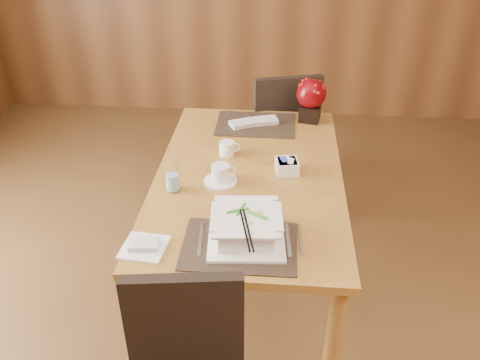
# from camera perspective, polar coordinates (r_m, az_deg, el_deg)

# --- Properties ---
(dining_table) EXTENTS (0.90, 1.50, 0.75)m
(dining_table) POSITION_cam_1_polar(r_m,az_deg,el_deg) (2.51, 1.00, -1.21)
(dining_table) COLOR #A6722E
(dining_table) RESTS_ON ground
(placemat_near) EXTENTS (0.45, 0.33, 0.01)m
(placemat_near) POSITION_cam_1_polar(r_m,az_deg,el_deg) (2.01, -0.06, -7.39)
(placemat_near) COLOR black
(placemat_near) RESTS_ON dining_table
(placemat_far) EXTENTS (0.45, 0.33, 0.01)m
(placemat_far) POSITION_cam_1_polar(r_m,az_deg,el_deg) (2.94, 1.76, 6.28)
(placemat_far) COLOR black
(placemat_far) RESTS_ON dining_table
(soup_setting) EXTENTS (0.32, 0.32, 0.12)m
(soup_setting) POSITION_cam_1_polar(r_m,az_deg,el_deg) (2.01, 0.71, -5.42)
(soup_setting) COLOR white
(soup_setting) RESTS_ON dining_table
(coffee_cup) EXTENTS (0.16, 0.16, 0.09)m
(coffee_cup) POSITION_cam_1_polar(r_m,az_deg,el_deg) (2.38, -2.21, 0.57)
(coffee_cup) COLOR white
(coffee_cup) RESTS_ON dining_table
(water_glass) EXTENTS (0.09, 0.09, 0.15)m
(water_glass) POSITION_cam_1_polar(r_m,az_deg,el_deg) (2.32, -7.64, 0.47)
(water_glass) COLOR white
(water_glass) RESTS_ON dining_table
(creamer_jug) EXTENTS (0.12, 0.12, 0.07)m
(creamer_jug) POSITION_cam_1_polar(r_m,az_deg,el_deg) (2.61, -1.50, 3.56)
(creamer_jug) COLOR white
(creamer_jug) RESTS_ON dining_table
(sugar_caddy) EXTENTS (0.12, 0.12, 0.06)m
(sugar_caddy) POSITION_cam_1_polar(r_m,az_deg,el_deg) (2.47, 5.30, 1.54)
(sugar_caddy) COLOR white
(sugar_caddy) RESTS_ON dining_table
(berry_decor) EXTENTS (0.17, 0.17, 0.25)m
(berry_decor) POSITION_cam_1_polar(r_m,az_deg,el_deg) (2.97, 7.98, 9.17)
(berry_decor) COLOR black
(berry_decor) RESTS_ON dining_table
(napkins_far) EXTENTS (0.29, 0.19, 0.02)m
(napkins_far) POSITION_cam_1_polar(r_m,az_deg,el_deg) (2.94, 1.76, 6.55)
(napkins_far) COLOR silver
(napkins_far) RESTS_ON dining_table
(bread_plate) EXTENTS (0.18, 0.18, 0.01)m
(bread_plate) POSITION_cam_1_polar(r_m,az_deg,el_deg) (2.03, -10.71, -7.45)
(bread_plate) COLOR white
(bread_plate) RESTS_ON dining_table
(far_chair) EXTENTS (0.54, 0.54, 0.95)m
(far_chair) POSITION_cam_1_polar(r_m,az_deg,el_deg) (3.37, 4.71, 5.50)
(far_chair) COLOR black
(far_chair) RESTS_ON ground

